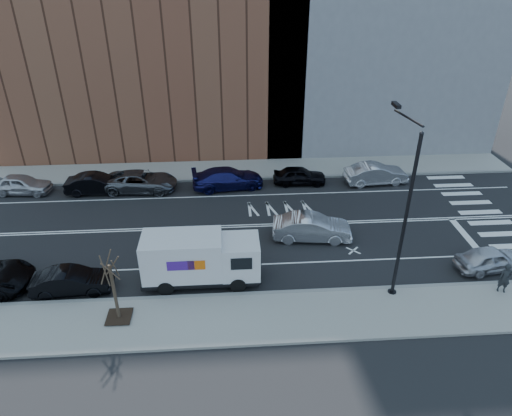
{
  "coord_description": "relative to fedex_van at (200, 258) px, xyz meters",
  "views": [
    {
      "loc": [
        -1.44,
        -25.65,
        15.85
      ],
      "look_at": [
        0.29,
        -0.12,
        1.4
      ],
      "focal_mm": 32.0,
      "sensor_mm": 36.0,
      "label": 1
    }
  ],
  "objects": [
    {
      "name": "far_parked_f",
      "position": [
        13.1,
        11.32,
        -0.73
      ],
      "size": [
        4.93,
        2.06,
        1.58
      ],
      "primitive_type": "imported",
      "rotation": [
        0.0,
        0.0,
        1.65
      ],
      "color": "#BCBCC1",
      "rests_on": "ground"
    },
    {
      "name": "bldg_brick",
      "position": [
        -4.92,
        21.2,
        9.48
      ],
      "size": [
        26.0,
        10.0,
        22.0
      ],
      "primitive_type": "cube",
      "color": "brown",
      "rests_on": "ground"
    },
    {
      "name": "driving_sedan",
      "position": [
        6.76,
        3.82,
        -0.72
      ],
      "size": [
        5.03,
        2.21,
        1.61
      ],
      "primitive_type": "imported",
      "rotation": [
        0.0,
        0.0,
        1.46
      ],
      "color": "silver",
      "rests_on": "ground"
    },
    {
      "name": "near_parked_front",
      "position": [
        16.33,
        0.01,
        -0.83
      ],
      "size": [
        4.22,
        2.16,
        1.38
      ],
      "primitive_type": "imported",
      "rotation": [
        0.0,
        0.0,
        1.71
      ],
      "color": "silver",
      "rests_on": "ground"
    },
    {
      "name": "far_parked_b",
      "position": [
        -8.12,
        11.08,
        -0.77
      ],
      "size": [
        4.54,
        1.6,
        1.49
      ],
      "primitive_type": "imported",
      "rotation": [
        0.0,
        0.0,
        1.57
      ],
      "color": "black",
      "rests_on": "ground"
    },
    {
      "name": "road_markings",
      "position": [
        3.08,
        5.6,
        -1.52
      ],
      "size": [
        40.0,
        8.6,
        0.01
      ],
      "primitive_type": null,
      "color": "white",
      "rests_on": "ground"
    },
    {
      "name": "sidewalk_near",
      "position": [
        3.08,
        -3.2,
        -1.45
      ],
      "size": [
        44.0,
        3.6,
        0.15
      ],
      "primitive_type": "cube",
      "color": "gray",
      "rests_on": "ground"
    },
    {
      "name": "ground",
      "position": [
        3.08,
        5.6,
        -1.52
      ],
      "size": [
        120.0,
        120.0,
        0.0
      ],
      "primitive_type": "plane",
      "color": "black",
      "rests_on": "ground"
    },
    {
      "name": "far_parked_d",
      "position": [
        1.62,
        11.32,
        -0.74
      ],
      "size": [
        5.6,
        2.83,
        1.56
      ],
      "primitive_type": "imported",
      "rotation": [
        0.0,
        0.0,
        1.69
      ],
      "color": "#181854",
      "rests_on": "ground"
    },
    {
      "name": "street_tree",
      "position": [
        -3.92,
        -2.8,
        -0.07
      ],
      "size": [
        1.2,
        1.2,
        3.75
      ],
      "color": "black",
      "rests_on": "ground"
    },
    {
      "name": "curb_far",
      "position": [
        3.08,
        12.6,
        -1.44
      ],
      "size": [
        44.0,
        0.25,
        0.17
      ],
      "primitive_type": "cube",
      "color": "gray",
      "rests_on": "ground"
    },
    {
      "name": "sidewalk_far",
      "position": [
        3.08,
        14.4,
        -1.45
      ],
      "size": [
        44.0,
        3.6,
        0.15
      ],
      "primitive_type": "cube",
      "color": "gray",
      "rests_on": "ground"
    },
    {
      "name": "near_parked_rear_a",
      "position": [
        -6.77,
        -0.41,
        -0.84
      ],
      "size": [
        4.19,
        1.65,
        1.36
      ],
      "primitive_type": "imported",
      "rotation": [
        0.0,
        0.0,
        1.62
      ],
      "color": "black",
      "rests_on": "ground"
    },
    {
      "name": "fedex_van",
      "position": [
        0.0,
        0.0,
        0.0
      ],
      "size": [
        6.35,
        2.28,
        2.9
      ],
      "rotation": [
        0.0,
        0.0,
        -0.0
      ],
      "color": "black",
      "rests_on": "ground"
    },
    {
      "name": "crosswalk",
      "position": [
        19.08,
        5.6,
        -1.52
      ],
      "size": [
        3.0,
        14.0,
        0.01
      ],
      "primitive_type": null,
      "color": "white",
      "rests_on": "ground"
    },
    {
      "name": "curb_near",
      "position": [
        3.08,
        -1.4,
        -1.44
      ],
      "size": [
        44.0,
        0.25,
        0.17
      ],
      "primitive_type": "cube",
      "color": "gray",
      "rests_on": "ground"
    },
    {
      "name": "pedestrian",
      "position": [
        15.87,
        -2.11,
        -0.53
      ],
      "size": [
        0.7,
        0.56,
        1.67
      ],
      "primitive_type": "imported",
      "rotation": [
        0.0,
        0.0,
        -0.3
      ],
      "color": "black",
      "rests_on": "sidewalk_near"
    },
    {
      "name": "far_parked_a",
      "position": [
        -13.72,
        11.44,
        -0.79
      ],
      "size": [
        4.43,
        2.14,
        1.46
      ],
      "primitive_type": "imported",
      "rotation": [
        0.0,
        0.0,
        1.47
      ],
      "color": "#BCBBC1",
      "rests_on": "ground"
    },
    {
      "name": "far_parked_c",
      "position": [
        -4.92,
        11.32,
        -0.78
      ],
      "size": [
        5.51,
        2.81,
        1.49
      ],
      "primitive_type": "imported",
      "rotation": [
        0.0,
        0.0,
        1.51
      ],
      "color": "#52545A",
      "rests_on": "ground"
    },
    {
      "name": "streetlight",
      "position": [
        10.08,
        -1.31,
        3.56
      ],
      "size": [
        0.44,
        4.02,
        9.34
      ],
      "color": "black",
      "rests_on": "ground"
    },
    {
      "name": "far_parked_e",
      "position": [
        7.18,
        11.61,
        -0.83
      ],
      "size": [
        4.13,
        1.83,
        1.38
      ],
      "primitive_type": "imported",
      "rotation": [
        0.0,
        0.0,
        1.52
      ],
      "color": "black",
      "rests_on": "ground"
    }
  ]
}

